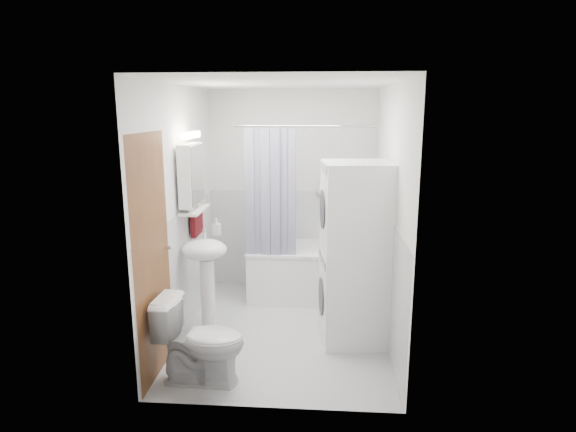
# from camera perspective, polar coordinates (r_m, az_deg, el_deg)

# --- Properties ---
(floor) EXTENTS (2.60, 2.60, 0.00)m
(floor) POSITION_cam_1_polar(r_m,az_deg,el_deg) (4.97, -0.51, -13.33)
(floor) COLOR silver
(floor) RESTS_ON ground
(room_walls) EXTENTS (2.60, 2.60, 2.60)m
(room_walls) POSITION_cam_1_polar(r_m,az_deg,el_deg) (4.53, -0.55, 3.87)
(room_walls) COLOR white
(room_walls) RESTS_ON ground
(wainscot) EXTENTS (1.98, 2.58, 2.58)m
(wainscot) POSITION_cam_1_polar(r_m,az_deg,el_deg) (5.02, -0.25, -5.69)
(wainscot) COLOR white
(wainscot) RESTS_ON ground
(door) EXTENTS (0.05, 2.00, 2.00)m
(door) POSITION_cam_1_polar(r_m,az_deg,el_deg) (4.29, -13.93, -3.66)
(door) COLOR brown
(door) RESTS_ON ground
(bathtub) EXTENTS (1.58, 0.75, 0.60)m
(bathtub) POSITION_cam_1_polar(r_m,az_deg,el_deg) (5.69, 3.43, -6.34)
(bathtub) COLOR white
(bathtub) RESTS_ON ground
(tub_spout) EXTENTS (0.04, 0.12, 0.04)m
(tub_spout) POSITION_cam_1_polar(r_m,az_deg,el_deg) (5.85, 5.51, 0.16)
(tub_spout) COLOR silver
(tub_spout) RESTS_ON room_walls
(curtain_rod) EXTENTS (1.76, 0.02, 0.02)m
(curtain_rod) POSITION_cam_1_polar(r_m,az_deg,el_deg) (5.07, 3.63, 10.59)
(curtain_rod) COLOR silver
(curtain_rod) RESTS_ON room_walls
(shower_curtain) EXTENTS (0.55, 0.02, 1.45)m
(shower_curtain) POSITION_cam_1_polar(r_m,az_deg,el_deg) (5.18, -2.10, 2.29)
(shower_curtain) COLOR #131343
(shower_curtain) RESTS_ON curtain_rod
(sink) EXTENTS (0.44, 0.37, 1.04)m
(sink) POSITION_cam_1_polar(r_m,az_deg,el_deg) (4.75, -9.76, -5.64)
(sink) COLOR white
(sink) RESTS_ON ground
(medicine_cabinet) EXTENTS (0.13, 0.50, 0.71)m
(medicine_cabinet) POSITION_cam_1_polar(r_m,az_deg,el_deg) (4.77, -11.38, 5.02)
(medicine_cabinet) COLOR white
(medicine_cabinet) RESTS_ON room_walls
(shelf) EXTENTS (0.18, 0.54, 0.02)m
(shelf) POSITION_cam_1_polar(r_m,az_deg,el_deg) (4.83, -11.02, 0.72)
(shelf) COLOR silver
(shelf) RESTS_ON room_walls
(shower_caddy) EXTENTS (0.22, 0.06, 0.02)m
(shower_caddy) POSITION_cam_1_polar(r_m,az_deg,el_deg) (5.80, 6.05, 2.32)
(shower_caddy) COLOR silver
(shower_caddy) RESTS_ON room_walls
(towel) EXTENTS (0.07, 0.32, 0.78)m
(towel) POSITION_cam_1_polar(r_m,az_deg,el_deg) (5.06, -10.86, 2.21)
(towel) COLOR maroon
(towel) RESTS_ON room_walls
(washer_dryer) EXTENTS (0.68, 0.67, 1.71)m
(washer_dryer) POSITION_cam_1_polar(r_m,az_deg,el_deg) (4.54, 7.91, -4.43)
(washer_dryer) COLOR white
(washer_dryer) RESTS_ON ground
(toilet) EXTENTS (0.73, 0.44, 0.70)m
(toilet) POSITION_cam_1_polar(r_m,az_deg,el_deg) (4.05, -10.28, -14.37)
(toilet) COLOR white
(toilet) RESTS_ON ground
(soap_pump) EXTENTS (0.08, 0.17, 0.08)m
(soap_pump) POSITION_cam_1_polar(r_m,az_deg,el_deg) (4.98, -8.46, -1.77)
(soap_pump) COLOR gray
(soap_pump) RESTS_ON sink
(shelf_bottle) EXTENTS (0.07, 0.18, 0.07)m
(shelf_bottle) POSITION_cam_1_polar(r_m,az_deg,el_deg) (4.68, -11.52, 0.92)
(shelf_bottle) COLOR gray
(shelf_bottle) RESTS_ON shelf
(shelf_cup) EXTENTS (0.10, 0.09, 0.10)m
(shelf_cup) POSITION_cam_1_polar(r_m,az_deg,el_deg) (4.93, -10.69, 1.72)
(shelf_cup) COLOR gray
(shelf_cup) RESTS_ON shelf
(shampoo_a) EXTENTS (0.13, 0.17, 0.13)m
(shampoo_a) POSITION_cam_1_polar(r_m,az_deg,el_deg) (5.78, 3.94, 3.10)
(shampoo_a) COLOR gray
(shampoo_a) RESTS_ON shower_caddy
(shampoo_b) EXTENTS (0.08, 0.21, 0.08)m
(shampoo_b) POSITION_cam_1_polar(r_m,az_deg,el_deg) (5.78, 5.12, 2.83)
(shampoo_b) COLOR #27439D
(shampoo_b) RESTS_ON shower_caddy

